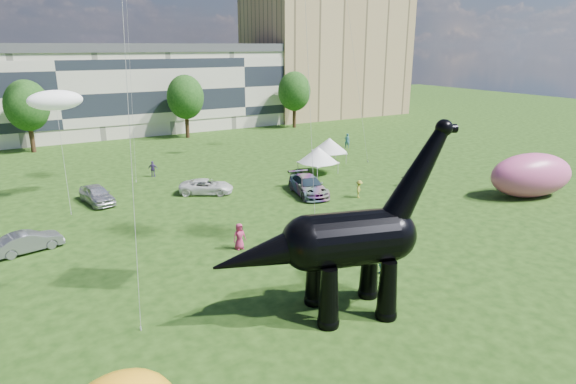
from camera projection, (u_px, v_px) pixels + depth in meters
ground at (397, 336)px, 22.15m from camera, size 220.00×220.00×0.00m
terrace_row at (55, 96)px, 67.92m from camera, size 78.00×11.00×12.00m
apartment_block at (325, 55)px, 91.91m from camera, size 28.00×18.00×22.00m
tree_mid_left at (26, 101)px, 58.47m from camera, size 5.20×5.20×9.44m
tree_mid_right at (185, 94)px, 68.04m from camera, size 5.20×5.20×9.44m
tree_far_right at (294, 88)px, 76.65m from camera, size 5.20×5.20×9.44m
dinosaur_sculpture at (341, 243)px, 23.11m from camera, size 12.04×4.96×9.87m
car_silver at (97, 194)px, 40.54m from camera, size 2.67×4.84×1.56m
car_grey at (29, 242)px, 31.07m from camera, size 4.30×2.29×1.35m
car_white at (206, 187)px, 43.24m from camera, size 5.22×4.25×1.32m
car_dark at (308, 185)px, 42.93m from camera, size 3.46×6.12×1.67m
gazebo_near at (318, 155)px, 49.74m from camera, size 4.64×4.64×2.80m
gazebo_far at (329, 145)px, 54.66m from camera, size 4.68×4.68×2.79m
inflatable_pink at (531, 175)px, 42.05m from camera, size 8.53×5.78×3.89m
visitors at (277, 221)px, 34.20m from camera, size 50.81×45.73×1.89m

